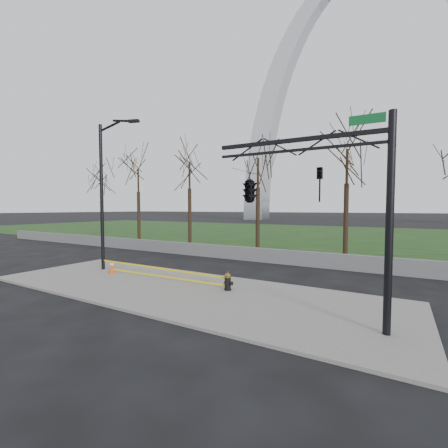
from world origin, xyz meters
The scene contains 11 objects.
ground centered at (0.00, 0.00, 0.00)m, with size 500.00×500.00×0.00m, color black.
sidewalk centered at (0.00, 0.00, 0.05)m, with size 18.00×6.00×0.10m, color slate.
grass_strip centered at (0.00, 30.00, 0.03)m, with size 120.00×40.00×0.06m, color black.
guardrail centered at (0.00, 8.00, 0.45)m, with size 60.00×0.30×0.90m, color #59595B.
gateway_arch centered at (0.00, 75.00, 32.50)m, with size 66.00×6.00×65.00m, color #B8BBC0, non-canonical shape.
tree_row centered at (1.64, 12.00, 4.41)m, with size 49.29×4.00×8.82m.
fire_hydrant centered at (1.98, 0.77, 0.45)m, with size 0.47×0.31×0.75m.
traffic_cone centered at (-4.94, 0.64, 0.42)m, with size 0.43×0.43×0.64m.
street_light centered at (-5.89, 1.07, 4.69)m, with size 2.32×0.88×8.21m.
traffic_signal_mast centered at (4.55, -0.96, 4.15)m, with size 5.10×2.50×6.00m.
caution_tape centered at (-1.80, 0.81, 0.45)m, with size 8.07×0.37×0.39m.
Camera 1 is at (8.00, -9.83, 3.47)m, focal length 24.07 mm.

